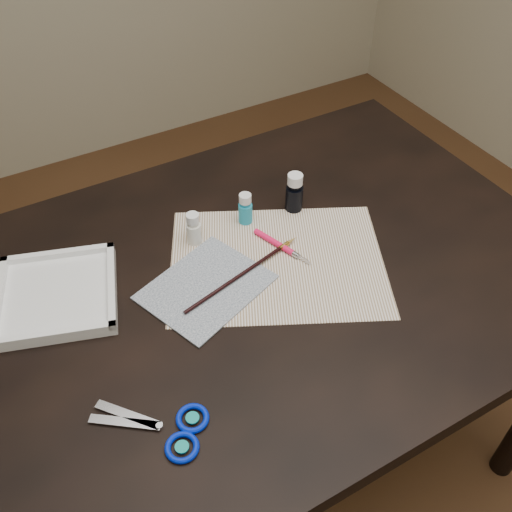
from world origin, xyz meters
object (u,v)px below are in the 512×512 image
paint_bottle_cyan (245,209)px  paint_bottle_navy (294,192)px  paint_bottle_white (194,229)px  canvas (206,287)px  scissors (147,428)px  palette_tray (57,294)px  paper (277,262)px

paint_bottle_cyan → paint_bottle_navy: paint_bottle_navy is taller
paint_bottle_white → paint_bottle_navy: 0.24m
canvas → scissors: (-0.22, -0.23, 0.00)m
paint_bottle_white → scissors: (-0.25, -0.36, -0.03)m
canvas → paint_bottle_cyan: (0.17, 0.14, 0.03)m
paint_bottle_cyan → paint_bottle_navy: bearing=-7.2°
paint_bottle_white → paint_bottle_cyan: size_ratio=1.01×
canvas → paint_bottle_cyan: size_ratio=3.08×
paint_bottle_cyan → scissors: 0.53m
paint_bottle_white → scissors: paint_bottle_white is taller
canvas → palette_tray: size_ratio=1.03×
palette_tray → paper: bearing=-16.2°
paint_bottle_white → palette_tray: size_ratio=0.34×
paint_bottle_navy → paint_bottle_cyan: bearing=172.8°
paint_bottle_white → palette_tray: 0.30m
paint_bottle_navy → palette_tray: bearing=-179.3°
canvas → paint_bottle_navy: paint_bottle_navy is taller
paper → palette_tray: size_ratio=1.95×
canvas → paint_bottle_cyan: 0.22m
paint_bottle_cyan → palette_tray: 0.43m
scissors → paint_bottle_cyan: bearing=-99.7°
paint_bottle_navy → paper: bearing=-133.1°
paper → scissors: scissors is taller
paint_bottle_navy → scissors: 0.61m
canvas → paint_bottle_white: 0.14m
paint_bottle_cyan → palette_tray: (-0.43, -0.02, -0.02)m
paper → paint_bottle_white: 0.19m
paint_bottle_white → palette_tray: (-0.30, -0.02, -0.02)m
paper → palette_tray: bearing=163.8°
scissors → palette_tray: palette_tray is taller
canvas → scissors: 0.32m
canvas → paint_bottle_cyan: bearing=40.1°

